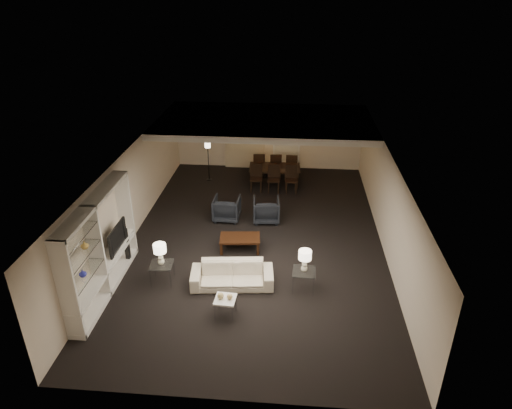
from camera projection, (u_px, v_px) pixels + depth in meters
The scene contains 35 objects.
floor at pixel (256, 239), 12.89m from camera, with size 11.00×11.00×0.00m, color black.
ceiling at pixel (256, 156), 11.77m from camera, with size 7.00×11.00×0.02m, color silver.
wall_back at pixel (268, 136), 17.23m from camera, with size 7.00×0.02×2.50m, color beige.
wall_front at pixel (227, 347), 7.43m from camera, with size 7.00×0.02×2.50m, color beige.
wall_left at pixel (130, 195), 12.60m from camera, with size 0.02×11.00×2.50m, color beige.
wall_right at pixel (388, 204), 12.07m from camera, with size 0.02×11.00×2.50m, color beige.
ceiling_soffit at pixel (265, 121), 14.94m from camera, with size 7.00×4.00×0.20m, color silver.
curtains at pixel (244, 137), 17.25m from camera, with size 1.50×0.12×2.40m, color beige.
door at pixel (287, 142), 17.24m from camera, with size 0.90×0.05×2.10m, color silver.
painting at pixel (325, 130), 16.90m from camera, with size 0.95×0.04×0.65m, color #142D38.
media_unit at pixel (101, 247), 10.30m from camera, with size 0.38×3.40×2.35m, color white, non-canonical shape.
pendant_light at pixel (274, 136), 15.13m from camera, with size 0.52×0.52×0.24m, color #D8591E.
sofa at pixel (232, 275), 10.86m from camera, with size 1.95×0.76×0.57m, color beige.
coffee_table at pixel (240, 243), 12.33m from camera, with size 1.07×0.63×0.38m, color black, non-canonical shape.
armchair_left at pixel (227, 208), 13.81m from camera, with size 0.78×0.80×0.73m, color black.
armchair_right at pixel (266, 210), 13.72m from camera, with size 0.78×0.80×0.73m, color black.
side_table_left at pixel (162, 273), 11.00m from camera, with size 0.54×0.54×0.50m, color white, non-canonical shape.
side_table_right at pixel (304, 280), 10.75m from camera, with size 0.54×0.54×0.50m, color silver, non-canonical shape.
table_lamp_left at pixel (160, 254), 10.77m from camera, with size 0.30×0.30×0.55m, color #F0EBCB, non-canonical shape.
table_lamp_right at pixel (305, 261), 10.51m from camera, with size 0.30×0.30×0.55m, color #EFE7CA, non-canonical shape.
marble_table at pixel (226, 307), 9.91m from camera, with size 0.45×0.45×0.45m, color white, non-canonical shape.
gold_gourd_a at pixel (221, 296), 9.78m from camera, with size 0.14×0.14×0.14m, color tan.
gold_gourd_b at pixel (230, 297), 9.77m from camera, with size 0.13×0.13×0.13m, color tan.
television at pixel (113, 237), 10.94m from camera, with size 0.14×1.04×0.60m, color black.
vase_blue at pixel (83, 273), 9.45m from camera, with size 0.16×0.16×0.17m, color #282CAF.
vase_amber at pixel (85, 245), 9.49m from camera, with size 0.17×0.17×0.17m, color gold.
floor_speaker at pixel (127, 246), 11.65m from camera, with size 0.11×0.11×0.98m, color black.
dining_table at pixel (274, 176), 16.20m from camera, with size 1.79×1.00×0.63m, color black.
chair_nl at pixel (256, 178), 15.60m from camera, with size 0.43×0.43×0.93m, color black, non-canonical shape.
chair_nm at pixel (274, 179), 15.55m from camera, with size 0.43×0.43×0.93m, color black, non-canonical shape.
chair_nr at pixel (291, 180), 15.51m from camera, with size 0.43×0.43×0.93m, color black, non-canonical shape.
chair_fl at pixel (259, 164), 16.75m from camera, with size 0.43×0.43×0.93m, color black, non-canonical shape.
chair_fm at pixel (275, 165), 16.71m from camera, with size 0.43×0.43×0.93m, color black, non-canonical shape.
chair_fr at pixel (292, 166), 16.66m from camera, with size 0.43×0.43×0.93m, color black, non-canonical shape.
floor_lamp at pixel (208, 161), 16.36m from camera, with size 0.21×0.21×1.43m, color black, non-canonical shape.
Camera 1 is at (0.94, -11.05, 6.65)m, focal length 32.00 mm.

